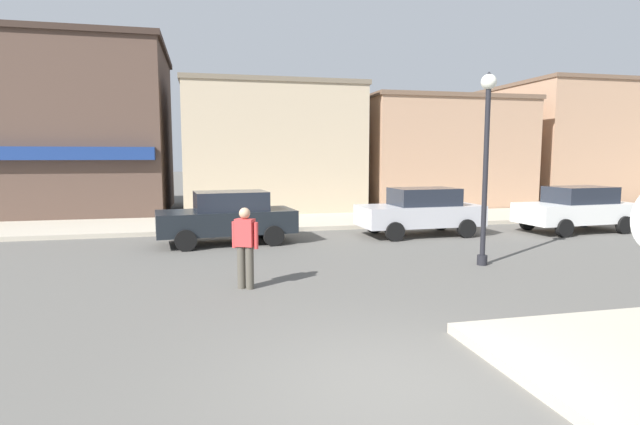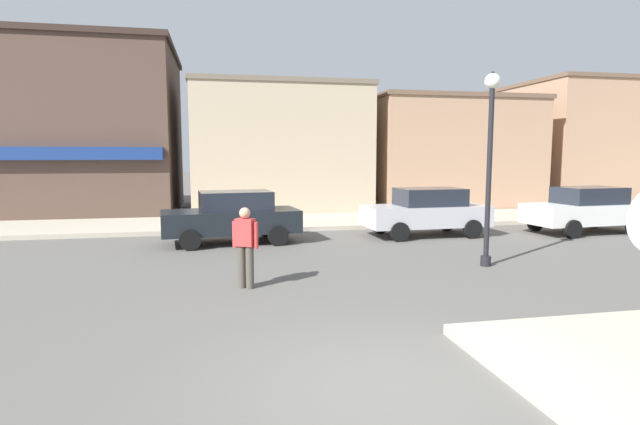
% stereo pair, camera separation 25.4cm
% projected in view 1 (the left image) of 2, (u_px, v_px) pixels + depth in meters
% --- Properties ---
extents(ground_plane, '(160.00, 160.00, 0.00)m').
position_uv_depth(ground_plane, '(400.00, 389.00, 5.61)').
color(ground_plane, '#5B5954').
extents(kerb_far, '(80.00, 4.00, 0.15)m').
position_uv_depth(kerb_far, '(261.00, 223.00, 18.96)').
color(kerb_far, '#B7AD99').
rests_on(kerb_far, ground).
extents(lamp_post, '(0.36, 0.36, 4.54)m').
position_uv_depth(lamp_post, '(487.00, 141.00, 11.65)').
color(lamp_post, black).
rests_on(lamp_post, ground).
extents(parked_car_nearest, '(4.15, 2.18, 1.56)m').
position_uv_depth(parked_car_nearest, '(227.00, 217.00, 14.82)').
color(parked_car_nearest, black).
rests_on(parked_car_nearest, ground).
extents(parked_car_second, '(4.06, 1.99, 1.56)m').
position_uv_depth(parked_car_second, '(421.00, 211.00, 16.35)').
color(parked_car_second, '#B7B7BC').
rests_on(parked_car_second, ground).
extents(parked_car_third, '(4.11, 2.10, 1.56)m').
position_uv_depth(parked_car_third, '(577.00, 208.00, 17.11)').
color(parked_car_third, white).
rests_on(parked_car_third, ground).
extents(pedestrian_crossing_near, '(0.52, 0.37, 1.61)m').
position_uv_depth(pedestrian_crossing_near, '(245.00, 245.00, 9.76)').
color(pedestrian_crossing_near, '#4C473D').
rests_on(pedestrian_crossing_near, ground).
extents(building_corner_shop, '(8.73, 8.40, 7.48)m').
position_uv_depth(building_corner_shop, '(69.00, 130.00, 22.51)').
color(building_corner_shop, brown).
rests_on(building_corner_shop, ground).
extents(building_storefront_left_near, '(7.99, 6.00, 5.84)m').
position_uv_depth(building_storefront_left_near, '(270.00, 149.00, 23.53)').
color(building_storefront_left_near, tan).
rests_on(building_storefront_left_near, ground).
extents(building_storefront_left_mid, '(8.18, 7.80, 5.46)m').
position_uv_depth(building_storefront_left_mid, '(428.00, 153.00, 26.50)').
color(building_storefront_left_mid, tan).
rests_on(building_storefront_left_mid, ground).
extents(building_storefront_right_near, '(6.22, 7.98, 6.62)m').
position_uv_depth(building_storefront_right_near, '(553.00, 144.00, 28.97)').
color(building_storefront_right_near, tan).
rests_on(building_storefront_right_near, ground).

